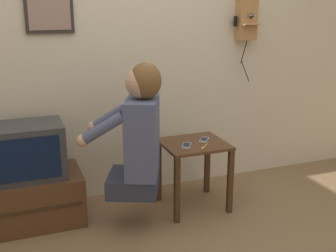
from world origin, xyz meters
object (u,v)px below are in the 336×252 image
object	(u,v)px
cell_phone_spare	(204,140)
toothbrush	(205,147)
television	(27,151)
cell_phone_held	(187,145)
framed_picture	(49,8)
person	(139,132)
wall_phone_antique	(246,19)

from	to	relation	value
cell_phone_spare	toothbrush	distance (m)	0.18
television	cell_phone_held	distance (m)	1.20
cell_phone_spare	framed_picture	bearing A→B (deg)	-164.91
toothbrush	person	bearing A→B (deg)	41.18
framed_picture	cell_phone_held	size ratio (longest dim) A/B	2.68
wall_phone_antique	framed_picture	world-z (taller)	framed_picture
person	cell_phone_spare	size ratio (longest dim) A/B	7.11
person	toothbrush	xyz separation A→B (m)	(0.53, 0.02, -0.18)
television	cell_phone_spare	world-z (taller)	television
toothbrush	framed_picture	bearing A→B (deg)	8.94
television	cell_phone_spare	size ratio (longest dim) A/B	3.96
framed_picture	cell_phone_spare	xyz separation A→B (m)	(1.10, -0.44, -1.03)
person	cell_phone_spare	bearing A→B (deg)	-49.56
framed_picture	toothbrush	distance (m)	1.58
wall_phone_antique	cell_phone_spare	distance (m)	1.17
person	wall_phone_antique	bearing A→B (deg)	-40.01
framed_picture	television	bearing A→B (deg)	-134.06
television	wall_phone_antique	bearing A→B (deg)	6.68
person	cell_phone_held	world-z (taller)	person
television	toothbrush	size ratio (longest dim) A/B	3.55
cell_phone_held	cell_phone_spare	bearing A→B (deg)	51.57
wall_phone_antique	cell_phone_held	xyz separation A→B (m)	(-0.77, -0.48, -0.94)
person	cell_phone_held	bearing A→B (deg)	-52.83
television	wall_phone_antique	distance (m)	2.16
framed_picture	cell_phone_held	bearing A→B (deg)	-29.92
television	wall_phone_antique	size ratio (longest dim) A/B	0.68
person	cell_phone_held	xyz separation A→B (m)	(0.42, 0.10, -0.18)
cell_phone_spare	toothbrush	xyz separation A→B (m)	(-0.07, -0.16, 0.00)
person	framed_picture	world-z (taller)	framed_picture
wall_phone_antique	cell_phone_spare	size ratio (longest dim) A/B	5.79
framed_picture	cell_phone_spare	distance (m)	1.57
wall_phone_antique	toothbrush	size ratio (longest dim) A/B	5.19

